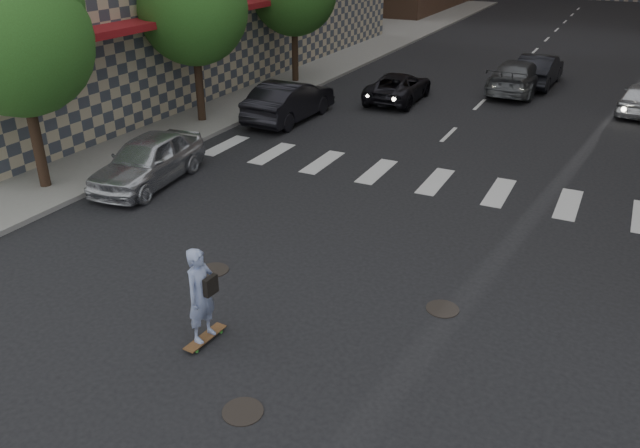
{
  "coord_description": "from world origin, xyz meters",
  "views": [
    {
      "loc": [
        5.94,
        -9.1,
        7.34
      ],
      "look_at": [
        0.32,
        2.15,
        1.3
      ],
      "focal_mm": 35.0,
      "sensor_mm": 36.0,
      "label": 1
    }
  ],
  "objects_px": {
    "tree_a": "(20,33)",
    "traffic_car_a": "(290,101)",
    "skateboarder": "(201,295)",
    "traffic_car_c": "(398,87)",
    "silver_sedan": "(148,160)",
    "traffic_car_e": "(539,70)",
    "tree_b": "(196,4)",
    "traffic_car_b": "(518,77)"
  },
  "relations": [
    {
      "from": "traffic_car_a",
      "to": "traffic_car_e",
      "type": "height_order",
      "value": "traffic_car_a"
    },
    {
      "from": "tree_b",
      "to": "traffic_car_a",
      "type": "height_order",
      "value": "tree_b"
    },
    {
      "from": "tree_b",
      "to": "traffic_car_e",
      "type": "distance_m",
      "value": 17.45
    },
    {
      "from": "tree_a",
      "to": "traffic_car_c",
      "type": "distance_m",
      "value": 16.48
    },
    {
      "from": "traffic_car_a",
      "to": "traffic_car_b",
      "type": "bearing_deg",
      "value": -129.01
    },
    {
      "from": "tree_b",
      "to": "traffic_car_c",
      "type": "height_order",
      "value": "tree_b"
    },
    {
      "from": "tree_b",
      "to": "traffic_car_a",
      "type": "distance_m",
      "value": 5.18
    },
    {
      "from": "tree_a",
      "to": "traffic_car_e",
      "type": "xyz_separation_m",
      "value": [
        11.14,
        20.86,
        -3.86
      ]
    },
    {
      "from": "traffic_car_c",
      "to": "traffic_car_e",
      "type": "bearing_deg",
      "value": -133.04
    },
    {
      "from": "traffic_car_c",
      "to": "silver_sedan",
      "type": "bearing_deg",
      "value": 73.46
    },
    {
      "from": "skateboarder",
      "to": "traffic_car_e",
      "type": "bearing_deg",
      "value": 89.23
    },
    {
      "from": "traffic_car_a",
      "to": "tree_b",
      "type": "bearing_deg",
      "value": 33.13
    },
    {
      "from": "traffic_car_c",
      "to": "traffic_car_e",
      "type": "xyz_separation_m",
      "value": [
        5.25,
        6.0,
        0.14
      ]
    },
    {
      "from": "tree_b",
      "to": "traffic_car_b",
      "type": "height_order",
      "value": "tree_b"
    },
    {
      "from": "traffic_car_c",
      "to": "skateboarder",
      "type": "bearing_deg",
      "value": 97.15
    },
    {
      "from": "tree_b",
      "to": "skateboarder",
      "type": "relative_size",
      "value": 3.25
    },
    {
      "from": "traffic_car_e",
      "to": "tree_a",
      "type": "bearing_deg",
      "value": 64.24
    },
    {
      "from": "skateboarder",
      "to": "tree_b",
      "type": "bearing_deg",
      "value": 130.22
    },
    {
      "from": "tree_a",
      "to": "tree_b",
      "type": "distance_m",
      "value": 8.0
    },
    {
      "from": "tree_b",
      "to": "traffic_car_b",
      "type": "xyz_separation_m",
      "value": [
        10.48,
        10.86,
        -3.88
      ]
    },
    {
      "from": "traffic_car_e",
      "to": "skateboarder",
      "type": "bearing_deg",
      "value": 87.34
    },
    {
      "from": "traffic_car_a",
      "to": "traffic_car_c",
      "type": "xyz_separation_m",
      "value": [
        2.94,
        5.0,
        -0.18
      ]
    },
    {
      "from": "traffic_car_c",
      "to": "traffic_car_b",
      "type": "bearing_deg",
      "value": -140.81
    },
    {
      "from": "tree_a",
      "to": "skateboarder",
      "type": "bearing_deg",
      "value": -25.72
    },
    {
      "from": "silver_sedan",
      "to": "traffic_car_b",
      "type": "bearing_deg",
      "value": 58.55
    },
    {
      "from": "tree_a",
      "to": "traffic_car_a",
      "type": "bearing_deg",
      "value": 73.33
    },
    {
      "from": "traffic_car_b",
      "to": "traffic_car_e",
      "type": "distance_m",
      "value": 2.11
    },
    {
      "from": "traffic_car_c",
      "to": "traffic_car_e",
      "type": "distance_m",
      "value": 7.97
    },
    {
      "from": "traffic_car_a",
      "to": "skateboarder",
      "type": "bearing_deg",
      "value": 113.78
    },
    {
      "from": "skateboarder",
      "to": "traffic_car_a",
      "type": "bearing_deg",
      "value": 117.12
    },
    {
      "from": "traffic_car_c",
      "to": "tree_b",
      "type": "bearing_deg",
      "value": 47.48
    },
    {
      "from": "silver_sedan",
      "to": "traffic_car_e",
      "type": "xyz_separation_m",
      "value": [
        8.68,
        19.14,
        0.02
      ]
    },
    {
      "from": "traffic_car_b",
      "to": "tree_b",
      "type": "bearing_deg",
      "value": 47.99
    },
    {
      "from": "tree_a",
      "to": "tree_b",
      "type": "xyz_separation_m",
      "value": [
        0.0,
        8.0,
        0.0
      ]
    },
    {
      "from": "traffic_car_a",
      "to": "traffic_car_e",
      "type": "relative_size",
      "value": 1.04
    },
    {
      "from": "tree_b",
      "to": "traffic_car_c",
      "type": "bearing_deg",
      "value": 49.36
    },
    {
      "from": "tree_a",
      "to": "traffic_car_c",
      "type": "relative_size",
      "value": 1.43
    },
    {
      "from": "traffic_car_c",
      "to": "traffic_car_e",
      "type": "height_order",
      "value": "traffic_car_e"
    },
    {
      "from": "tree_a",
      "to": "traffic_car_c",
      "type": "height_order",
      "value": "tree_a"
    },
    {
      "from": "tree_b",
      "to": "traffic_car_e",
      "type": "relative_size",
      "value": 1.39
    },
    {
      "from": "tree_b",
      "to": "skateboarder",
      "type": "xyz_separation_m",
      "value": [
        8.94,
        -12.3,
        -3.58
      ]
    },
    {
      "from": "traffic_car_a",
      "to": "traffic_car_b",
      "type": "xyz_separation_m",
      "value": [
        7.53,
        9.0,
        -0.05
      ]
    }
  ]
}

